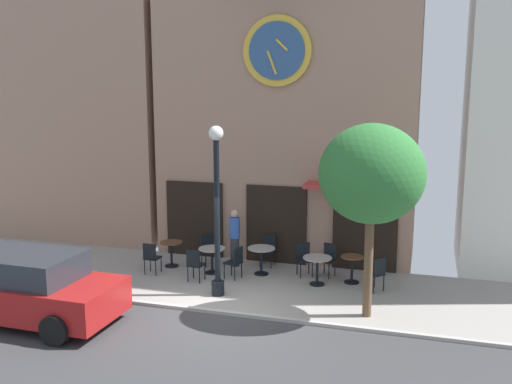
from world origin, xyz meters
The scene contains 20 objects.
ground_plane centered at (0.00, -0.56, -0.02)m, with size 29.21×9.66×0.13m.
clock_building centered at (0.25, 5.45, 5.36)m, with size 7.75×3.67×10.39m.
neighbor_building_left centered at (-7.23, 5.94, 7.11)m, with size 6.74×3.36×14.23m.
street_lamp centered at (-0.46, 1.16, 2.15)m, with size 0.36×0.36×4.24m.
street_tree centered at (3.26, 0.87, 3.26)m, with size 2.33×2.10×4.39m.
cafe_table_near_curb centered at (-2.56, 2.96, 0.50)m, with size 0.65×0.65×0.74m.
cafe_table_rightmost centered at (-1.21, 2.73, 0.53)m, with size 0.75×0.75×0.72m.
cafe_table_near_door centered at (0.14, 3.02, 0.56)m, with size 0.76×0.76×0.76m.
cafe_table_leftmost centered at (1.78, 2.62, 0.55)m, with size 0.76×0.76×0.75m.
cafe_table_center centered at (2.64, 3.03, 0.48)m, with size 0.60×0.60×0.73m.
cafe_chair_outer centered at (-2.79, 2.15, 0.53)m, with size 0.40×0.40×0.90m.
cafe_chair_right_end centered at (-1.39, 1.91, 0.53)m, with size 0.42×0.42×0.90m.
cafe_chair_facing_street centered at (3.33, 2.55, 0.53)m, with size 0.57×0.57×0.90m.
cafe_chair_near_lamp centered at (-1.61, 3.44, 0.53)m, with size 0.56×0.56×0.90m.
cafe_chair_corner centered at (1.29, 3.28, 0.53)m, with size 0.54×0.54×0.90m.
cafe_chair_curbside centered at (-0.42, 2.43, 0.53)m, with size 0.49×0.49×0.90m.
cafe_chair_mid_row centered at (0.11, 3.87, 0.53)m, with size 0.43×0.43×0.90m.
cafe_chair_under_awning centered at (1.94, 3.43, 0.53)m, with size 0.51×0.51×0.90m.
pedestrian_blue centered at (-0.81, 3.52, 0.86)m, with size 0.40×0.40×1.67m.
parked_car_red centered at (-4.02, -1.52, 0.76)m, with size 4.34×2.09×1.55m.
Camera 1 is at (4.38, -11.77, 5.18)m, focal length 40.49 mm.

